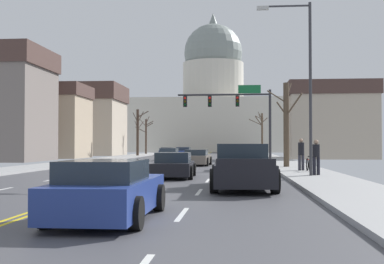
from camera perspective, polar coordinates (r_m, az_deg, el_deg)
ground at (r=25.38m, az=-5.66°, el=-4.98°), size 20.00×180.00×0.20m
signal_gantry at (r=41.74m, az=5.10°, el=2.97°), size 7.91×0.41×6.45m
street_lamp_right at (r=23.68m, az=12.75°, el=6.77°), size 2.55×0.24×8.10m
capitol_building at (r=103.45m, az=2.47°, el=2.96°), size 33.32×18.80×29.30m
sedan_near_00 at (r=36.78m, az=0.57°, el=-3.04°), size 2.10×4.49×1.19m
sedan_near_01 at (r=30.60m, az=5.54°, el=-3.31°), size 2.09×4.27×1.22m
sedan_near_02 at (r=23.49m, az=-2.14°, el=-3.93°), size 2.08×4.39×1.20m
pickup_truck_near_03 at (r=17.90m, az=5.87°, el=-4.24°), size 2.36×5.53×1.61m
sedan_near_04 at (r=10.66m, az=-9.71°, el=-6.79°), size 1.97×4.30×1.27m
sedan_oncoming_00 at (r=48.42m, az=-2.71°, el=-2.64°), size 2.14×4.41×1.20m
sedan_oncoming_01 at (r=59.25m, az=-1.02°, el=-2.39°), size 1.97×4.40×1.23m
sedan_oncoming_02 at (r=72.48m, az=-2.92°, el=-2.25°), size 1.99×4.23×1.10m
flank_building_00 at (r=59.02m, az=-16.87°, el=1.21°), size 10.06×6.92×8.38m
flank_building_01 at (r=72.32m, az=-13.36°, el=1.38°), size 13.54×9.56×10.00m
flank_building_03 at (r=55.91m, az=15.75°, el=1.33°), size 9.48×6.60×8.34m
bare_tree_00 at (r=65.69m, az=8.08°, el=0.12°), size 2.50×2.25×5.71m
bare_tree_01 at (r=63.28m, az=-6.30°, el=0.11°), size 1.87×2.04×5.90m
bare_tree_02 at (r=32.39m, az=10.88°, el=1.02°), size 2.21×2.44×5.57m
bare_tree_03 at (r=74.40m, az=-5.36°, el=-0.30°), size 2.66×2.31×5.70m
pedestrian_00 at (r=28.10m, az=12.55°, el=-2.35°), size 0.35×0.34×1.77m
pedestrian_01 at (r=24.01m, az=14.21°, el=-2.64°), size 0.35×0.34×1.67m
bicycle_parked at (r=27.29m, az=13.38°, el=-3.71°), size 0.12×1.77×0.85m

